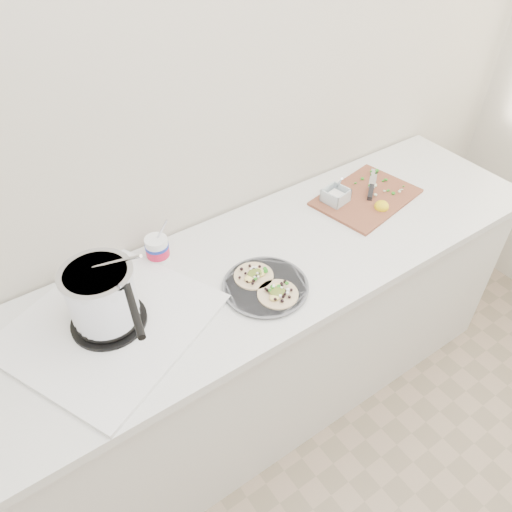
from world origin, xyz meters
TOP-DOWN VIEW (x-y plane):
  - counter at (0.00, 1.43)m, footprint 2.44×0.66m
  - stove at (-0.55, 1.45)m, footprint 0.76×0.74m
  - taco_plate at (-0.05, 1.30)m, footprint 0.30×0.30m
  - tub at (-0.28, 1.64)m, footprint 0.09×0.09m
  - cutboard at (0.61, 1.50)m, footprint 0.47×0.37m

SIDE VIEW (x-z plane):
  - counter at x=0.00m, z-range 0.00..0.90m
  - cutboard at x=0.61m, z-range 0.88..0.95m
  - taco_plate at x=-0.05m, z-range 0.90..0.94m
  - tub at x=-0.28m, z-range 0.87..1.06m
  - stove at x=-0.55m, z-range 0.85..1.13m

